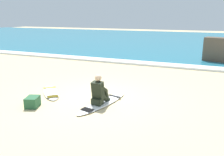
{
  "coord_description": "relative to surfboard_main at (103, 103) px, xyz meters",
  "views": [
    {
      "loc": [
        3.47,
        -6.88,
        2.76
      ],
      "look_at": [
        0.19,
        0.79,
        0.55
      ],
      "focal_mm": 38.12,
      "sensor_mm": 36.0,
      "label": 1
    }
  ],
  "objects": [
    {
      "name": "breaking_foam",
      "position": [
        -0.38,
        6.71,
        0.02
      ],
      "size": [
        80.0,
        0.9,
        0.11
      ],
      "primitive_type": "cube",
      "color": "white",
      "rests_on": "ground"
    },
    {
      "name": "surfboard_spare_near",
      "position": [
        -2.2,
        0.24,
        0.0
      ],
      "size": [
        1.63,
        1.7,
        0.08
      ],
      "color": "white",
      "rests_on": "ground"
    },
    {
      "name": "surfboard_main",
      "position": [
        0.0,
        0.0,
        0.0
      ],
      "size": [
        0.98,
        2.47,
        0.08
      ],
      "color": "white",
      "rests_on": "ground"
    },
    {
      "name": "sea",
      "position": [
        -0.38,
        20.41,
        0.01
      ],
      "size": [
        80.0,
        28.0,
        0.1
      ],
      "primitive_type": "cube",
      "color": "teal",
      "rests_on": "ground"
    },
    {
      "name": "surfer_seated",
      "position": [
        -0.05,
        -0.15,
        0.4
      ],
      "size": [
        0.39,
        0.72,
        0.95
      ],
      "color": "black",
      "rests_on": "surfboard_main"
    },
    {
      "name": "beach_bag",
      "position": [
        -1.9,
        -1.07,
        0.12
      ],
      "size": [
        0.5,
        0.57,
        0.32
      ],
      "primitive_type": "cube",
      "rotation": [
        0.0,
        0.0,
        0.34
      ],
      "color": "#285B38",
      "rests_on": "ground"
    },
    {
      "name": "ground_plane",
      "position": [
        -0.38,
        0.41,
        -0.04
      ],
      "size": [
        80.0,
        80.0,
        0.0
      ],
      "primitive_type": "plane",
      "color": "#CCB584"
    }
  ]
}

